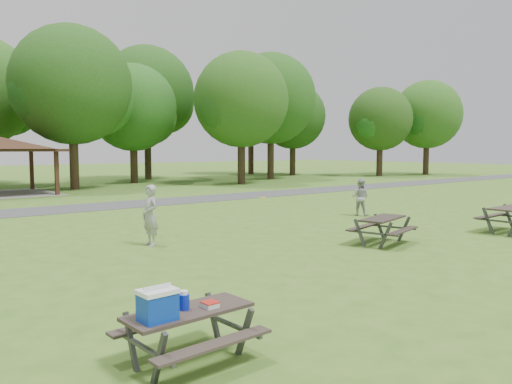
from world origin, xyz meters
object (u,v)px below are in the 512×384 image
object	(u,v)px
picnic_table_middle	(383,224)
frisbee_thrower	(150,215)
picnic_table_near	(179,316)
frisbee_catcher	(360,197)

from	to	relation	value
picnic_table_middle	frisbee_thrower	distance (m)	6.74
picnic_table_near	frisbee_catcher	bearing A→B (deg)	31.03
picnic_table_near	picnic_table_middle	xyz separation A→B (m)	(8.81, 3.51, -0.08)
frisbee_thrower	frisbee_catcher	distance (m)	9.77
picnic_table_near	frisbee_catcher	distance (m)	15.35
frisbee_thrower	frisbee_catcher	size ratio (longest dim) A/B	1.14
picnic_table_middle	frisbee_thrower	world-z (taller)	frisbee_thrower
picnic_table_middle	frisbee_catcher	xyz separation A→B (m)	(4.34, 4.40, 0.17)
picnic_table_near	frisbee_thrower	size ratio (longest dim) A/B	0.99
picnic_table_near	frisbee_thrower	distance (m)	8.24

